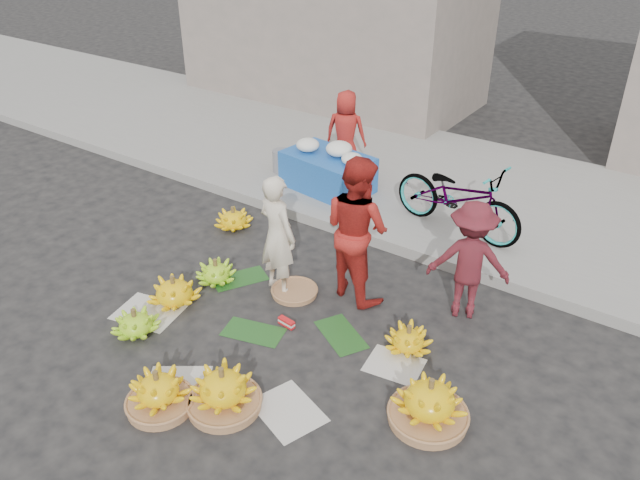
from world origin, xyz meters
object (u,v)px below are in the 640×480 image
Objects in this scene: flower_table at (328,169)px; vendor_cream at (277,235)px; banana_bunch_4 at (429,403)px; banana_bunch_0 at (174,291)px; bicycle at (458,197)px.

vendor_cream is at bearing -60.93° from flower_table.
flower_table is at bearing 135.12° from banana_bunch_4.
vendor_cream is at bearing 48.51° from banana_bunch_0.
bicycle is at bearing 110.33° from banana_bunch_4.
bicycle reaches higher than banana_bunch_4.
flower_table is (-0.13, 3.31, 0.27)m from banana_bunch_0.
bicycle reaches higher than flower_table.
flower_table is (-0.93, 2.41, -0.30)m from vendor_cream.
flower_table is 2.13m from bicycle.
banana_bunch_4 is 4.67m from flower_table.
vendor_cream is 1.04× the size of flower_table.
banana_bunch_0 is 0.46× the size of vendor_cream.
banana_bunch_0 is at bearing -179.58° from banana_bunch_4.
flower_table reaches higher than banana_bunch_4.
vendor_cream reaches higher than banana_bunch_4.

